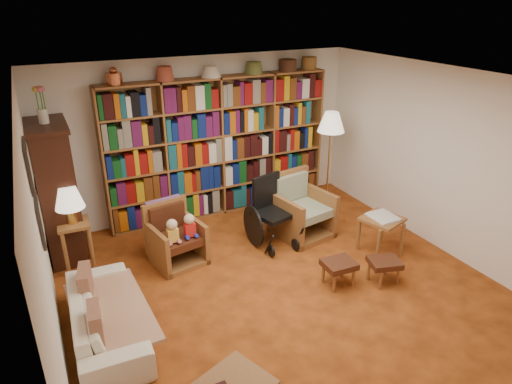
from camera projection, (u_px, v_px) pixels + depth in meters
floor at (279, 286)px, 5.65m from camera, size 5.00×5.00×0.00m
ceiling at (284, 82)px, 4.66m from camera, size 5.00×5.00×0.00m
wall_back at (204, 137)px, 7.21m from camera, size 5.00×0.00×5.00m
wall_front at (461, 326)px, 3.10m from camera, size 5.00×0.00×5.00m
wall_left at (41, 243)px, 4.14m from camera, size 0.00×5.00×5.00m
wall_right at (442, 161)px, 6.17m from camera, size 0.00×5.00×5.00m
bookshelf at (220, 143)px, 7.18m from camera, size 3.60×0.30×2.42m
curio_cabinet at (57, 190)px, 6.00m from camera, size 0.50×0.95×2.40m
framed_pictures at (35, 193)px, 4.24m from camera, size 0.03×0.52×0.97m
sofa at (106, 316)px, 4.75m from camera, size 1.71×0.72×0.49m
sofa_throw at (110, 310)px, 4.75m from camera, size 0.80×1.42×0.04m
cushion_left at (86, 285)px, 4.90m from camera, size 0.19×0.39×0.38m
cushion_right at (96, 324)px, 4.33m from camera, size 0.14×0.37×0.36m
side_table_lamp at (75, 236)px, 5.87m from camera, size 0.41×0.41×0.66m
table_lamp at (69, 199)px, 5.66m from camera, size 0.36×0.36×0.49m
armchair_leather at (175, 237)px, 6.11m from camera, size 0.75×0.78×0.81m
armchair_sage at (299, 211)px, 6.81m from camera, size 0.87×0.89×0.93m
wheelchair at (271, 213)px, 6.51m from camera, size 0.59×0.79×0.99m
floor_lamp at (331, 126)px, 7.22m from camera, size 0.43×0.43×1.63m
side_table_papers at (382, 224)px, 6.21m from camera, size 0.61×0.61×0.57m
footstool_a at (339, 266)px, 5.59m from camera, size 0.40×0.34×0.33m
footstool_b at (384, 264)px, 5.64m from camera, size 0.45×0.41×0.32m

